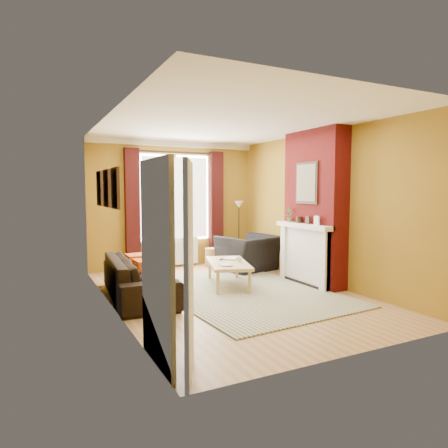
{
  "coord_description": "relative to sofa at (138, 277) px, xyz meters",
  "views": [
    {
      "loc": [
        -2.99,
        -5.77,
        1.73
      ],
      "look_at": [
        0.0,
        0.25,
        1.15
      ],
      "focal_mm": 32.0,
      "sensor_mm": 36.0,
      "label": 1
    }
  ],
  "objects": [
    {
      "name": "wicker_stool",
      "position": [
        2.15,
        1.82,
        -0.11
      ],
      "size": [
        0.41,
        0.41,
        0.42
      ],
      "rotation": [
        0.0,
        0.0,
        0.28
      ],
      "color": "#A47B47",
      "rests_on": "ground"
    },
    {
      "name": "book_b",
      "position": [
        1.77,
        0.35,
        0.13
      ],
      "size": [
        0.4,
        0.39,
        0.02
      ],
      "primitive_type": "imported",
      "rotation": [
        0.0,
        0.0,
        -0.89
      ],
      "color": "#999999",
      "rests_on": "coffee_table"
    },
    {
      "name": "floor_lamp",
      "position": [
        2.88,
        1.91,
        0.84
      ],
      "size": [
        0.28,
        0.28,
        1.47
      ],
      "rotation": [
        0.0,
        0.0,
        -0.39
      ],
      "color": "black",
      "rests_on": "ground"
    },
    {
      "name": "sofa",
      "position": [
        0.0,
        0.0,
        0.0
      ],
      "size": [
        1.03,
        2.27,
        0.65
      ],
      "primitive_type": "imported",
      "rotation": [
        0.0,
        0.0,
        1.5
      ],
      "color": "black",
      "rests_on": "ground"
    },
    {
      "name": "room_walls",
      "position": [
        2.05,
        -0.21,
        1.06
      ],
      "size": [
        3.82,
        5.54,
        2.83
      ],
      "color": "olive",
      "rests_on": "ground"
    },
    {
      "name": "striped_rug",
      "position": [
        1.66,
        -0.52,
        -0.31
      ],
      "size": [
        2.76,
        3.66,
        0.02
      ],
      "rotation": [
        0.0,
        0.0,
        0.07
      ],
      "color": "#32588A",
      "rests_on": "ground"
    },
    {
      "name": "armchair",
      "position": [
        2.67,
        1.08,
        0.05
      ],
      "size": [
        1.38,
        1.29,
        0.75
      ],
      "primitive_type": "imported",
      "rotation": [
        0.0,
        0.0,
        3.42
      ],
      "color": "black",
      "rests_on": "ground"
    },
    {
      "name": "book_a",
      "position": [
        1.34,
        -0.25,
        0.13
      ],
      "size": [
        0.24,
        0.29,
        0.02
      ],
      "primitive_type": "imported",
      "rotation": [
        0.0,
        0.0,
        -0.21
      ],
      "color": "#999999",
      "rests_on": "coffee_table"
    },
    {
      "name": "mug",
      "position": [
        1.8,
        -0.09,
        0.16
      ],
      "size": [
        0.11,
        0.11,
        0.09
      ],
      "primitive_type": "imported",
      "rotation": [
        0.0,
        0.0,
        0.08
      ],
      "color": "#999999",
      "rests_on": "coffee_table"
    },
    {
      "name": "coffee_table",
      "position": [
        1.63,
        0.01,
        0.07
      ],
      "size": [
        1.04,
        1.46,
        0.44
      ],
      "rotation": [
        0.0,
        0.0,
        -0.31
      ],
      "color": "tan",
      "rests_on": "ground"
    },
    {
      "name": "ground",
      "position": [
        1.42,
        -0.49,
        -0.32
      ],
      "size": [
        5.5,
        5.5,
        0.0
      ],
      "primitive_type": "plane",
      "color": "#987145",
      "rests_on": "ground"
    },
    {
      "name": "tv_remote",
      "position": [
        1.62,
        0.27,
        0.13
      ],
      "size": [
        0.13,
        0.14,
        0.02
      ],
      "rotation": [
        0.0,
        0.0,
        -0.73
      ],
      "color": "#29292B",
      "rests_on": "coffee_table"
    }
  ]
}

